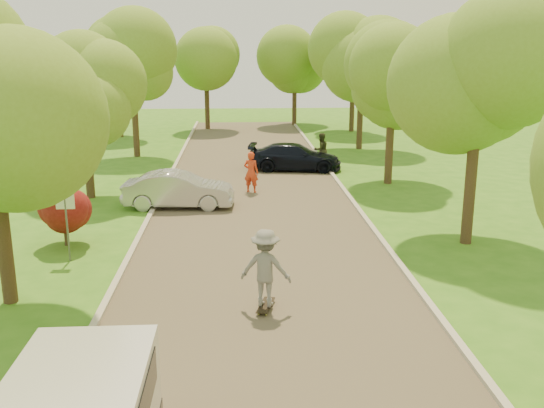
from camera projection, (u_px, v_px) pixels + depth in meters
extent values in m
plane|color=#37741B|center=(268.00, 312.00, 14.80)|extent=(100.00, 100.00, 0.00)
cube|color=#4C4438|center=(257.00, 221.00, 22.53)|extent=(8.00, 60.00, 0.01)
cube|color=#B2AD9E|center=(147.00, 221.00, 22.29)|extent=(0.18, 60.00, 0.12)
cube|color=#B2AD9E|center=(365.00, 218.00, 22.74)|extent=(0.18, 60.00, 0.12)
cylinder|color=#59595E|center=(67.00, 229.00, 18.09)|extent=(0.06, 0.06, 2.00)
cube|color=white|center=(65.00, 200.00, 17.86)|extent=(0.55, 0.04, 0.55)
cylinder|color=#382619|center=(66.00, 235.00, 19.67)|extent=(0.12, 0.12, 0.70)
sphere|color=#590F0F|center=(64.00, 213.00, 19.48)|extent=(1.70, 1.70, 1.70)
cylinder|color=#382619|center=(3.00, 234.00, 14.95)|extent=(0.36, 0.36, 3.60)
sphere|color=olive|center=(15.00, 74.00, 14.01)|extent=(3.45, 3.45, 3.45)
cylinder|color=#382619|center=(88.00, 161.00, 25.60)|extent=(0.36, 0.36, 3.15)
sphere|color=olive|center=(83.00, 93.00, 24.88)|extent=(4.20, 4.20, 4.20)
sphere|color=olive|center=(97.00, 78.00, 24.76)|extent=(3.15, 3.15, 3.15)
cylinder|color=#382619|center=(135.00, 124.00, 35.20)|extent=(0.36, 0.36, 3.83)
sphere|color=olive|center=(132.00, 65.00, 34.35)|extent=(4.80, 4.80, 4.80)
sphere|color=olive|center=(144.00, 52.00, 34.21)|extent=(3.60, 3.60, 3.60)
cylinder|color=#382619|center=(470.00, 187.00, 19.52)|extent=(0.36, 0.36, 3.83)
sphere|color=olive|center=(479.00, 79.00, 18.66)|extent=(5.00, 5.00, 5.00)
sphere|color=olive|center=(505.00, 54.00, 18.51)|extent=(3.75, 3.75, 3.75)
cylinder|color=#382619|center=(389.00, 148.00, 28.25)|extent=(0.36, 0.36, 3.38)
sphere|color=olive|center=(393.00, 82.00, 27.49)|extent=(4.40, 4.40, 4.40)
sphere|color=olive|center=(408.00, 68.00, 27.36)|extent=(3.30, 3.30, 3.30)
cylinder|color=#382619|center=(360.00, 117.00, 37.85)|extent=(0.36, 0.36, 4.05)
sphere|color=olive|center=(362.00, 58.00, 36.95)|extent=(5.20, 5.20, 5.20)
sphere|color=olive|center=(375.00, 44.00, 36.79)|extent=(3.90, 3.90, 3.90)
cylinder|color=#382619|center=(119.00, 112.00, 42.82)|extent=(0.36, 0.36, 3.60)
sphere|color=olive|center=(116.00, 64.00, 41.98)|extent=(5.00, 5.00, 5.00)
sphere|color=olive|center=(127.00, 53.00, 41.84)|extent=(3.75, 3.75, 3.75)
cylinder|color=#382619|center=(352.00, 106.00, 45.67)|extent=(0.36, 0.36, 3.83)
sphere|color=olive|center=(354.00, 60.00, 44.80)|extent=(5.00, 5.00, 5.00)
sphere|color=olive|center=(364.00, 49.00, 44.65)|extent=(3.75, 3.75, 3.75)
cylinder|color=#382619|center=(207.00, 107.00, 47.04)|extent=(0.36, 0.36, 3.38)
sphere|color=olive|center=(206.00, 66.00, 46.25)|extent=(4.80, 4.80, 4.80)
sphere|color=olive|center=(215.00, 56.00, 46.11)|extent=(3.60, 3.60, 3.60)
cylinder|color=#382619|center=(294.00, 103.00, 49.34)|extent=(0.36, 0.36, 3.60)
sphere|color=olive|center=(295.00, 61.00, 48.50)|extent=(5.00, 5.00, 5.00)
sphere|color=olive|center=(304.00, 52.00, 48.35)|extent=(3.75, 3.75, 3.75)
imported|color=#A9A8AD|center=(179.00, 190.00, 24.23)|extent=(4.47, 1.77, 1.45)
imported|color=black|center=(295.00, 157.00, 31.55)|extent=(5.02, 2.59, 1.39)
cube|color=black|center=(266.00, 305.00, 14.92)|extent=(0.53, 1.03, 0.02)
cylinder|color=#BFCC4C|center=(272.00, 302.00, 15.25)|extent=(0.05, 0.08, 0.08)
cylinder|color=#BFCC4C|center=(265.00, 302.00, 15.29)|extent=(0.05, 0.08, 0.08)
cylinder|color=#BFCC4C|center=(266.00, 314.00, 14.59)|extent=(0.05, 0.08, 0.08)
cylinder|color=#BFCC4C|center=(259.00, 313.00, 14.62)|extent=(0.05, 0.08, 0.08)
imported|color=slate|center=(266.00, 268.00, 14.67)|extent=(1.39, 1.02, 1.93)
imported|color=red|center=(251.00, 172.00, 26.66)|extent=(0.78, 0.64, 1.83)
imported|color=#343721|center=(321.00, 150.00, 32.55)|extent=(1.07, 0.98, 1.79)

